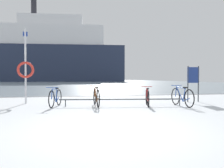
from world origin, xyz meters
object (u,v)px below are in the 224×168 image
(info_sign, at_px, (193,78))
(ferry_ship, at_px, (54,55))
(bicycle_0, at_px, (55,98))
(rescue_post, at_px, (26,68))
(bicycle_2, at_px, (147,97))
(bicycle_1, at_px, (96,97))
(bicycle_3, at_px, (182,97))

(info_sign, xyz_separation_m, ferry_ship, (-9.05, 67.47, 7.49))
(bicycle_0, distance_m, rescue_post, 2.35)
(bicycle_2, bearing_deg, info_sign, 22.49)
(rescue_post, bearing_deg, info_sign, -6.45)
(bicycle_0, relative_size, bicycle_2, 0.98)
(bicycle_2, height_order, info_sign, info_sign)
(info_sign, relative_size, rescue_post, 0.51)
(bicycle_1, distance_m, info_sign, 4.89)
(bicycle_2, height_order, rescue_post, rescue_post)
(bicycle_1, relative_size, bicycle_3, 1.00)
(info_sign, distance_m, rescue_post, 7.78)
(rescue_post, bearing_deg, bicycle_2, -21.65)
(bicycle_1, distance_m, bicycle_2, 2.08)
(bicycle_3, bearing_deg, bicycle_0, 170.56)
(bicycle_1, relative_size, rescue_post, 0.54)
(bicycle_0, bearing_deg, ferry_ship, 92.25)
(rescue_post, bearing_deg, bicycle_1, -29.67)
(bicycle_0, height_order, info_sign, info_sign)
(bicycle_0, relative_size, bicycle_3, 0.87)
(bicycle_3, height_order, rescue_post, rescue_post)
(info_sign, bearing_deg, bicycle_0, -174.47)
(info_sign, xyz_separation_m, rescue_post, (-7.71, 0.87, 0.45))
(bicycle_0, distance_m, bicycle_3, 5.10)
(rescue_post, bearing_deg, bicycle_0, -47.96)
(bicycle_0, relative_size, info_sign, 0.92)
(bicycle_2, bearing_deg, bicycle_3, -13.83)
(bicycle_0, xyz_separation_m, ferry_ship, (-2.68, 68.09, 8.27))
(bicycle_2, distance_m, rescue_post, 5.53)
(bicycle_3, relative_size, info_sign, 1.06)
(info_sign, distance_m, ferry_ship, 68.49)
(bicycle_0, xyz_separation_m, rescue_post, (-1.34, 1.49, 1.23))
(bicycle_1, distance_m, rescue_post, 3.61)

